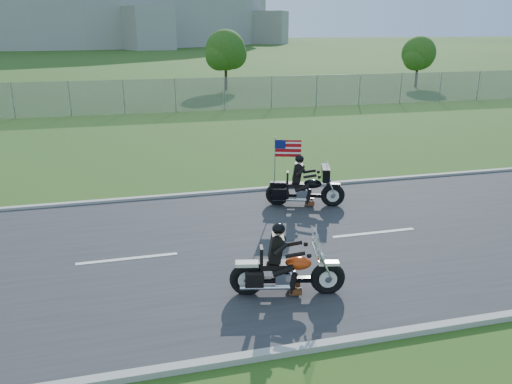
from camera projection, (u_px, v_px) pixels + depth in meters
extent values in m
plane|color=#1F4515|center=(216.00, 251.00, 11.57)|extent=(420.00, 420.00, 0.00)
cube|color=#28282B|center=(216.00, 250.00, 11.56)|extent=(120.00, 8.00, 0.04)
cube|color=#9E9B93|center=(194.00, 195.00, 15.28)|extent=(120.00, 0.18, 0.12)
cube|color=#9E9B93|center=(260.00, 355.00, 7.82)|extent=(120.00, 0.18, 0.12)
cube|color=gray|center=(70.00, 99.00, 28.49)|extent=(60.00, 0.03, 2.00)
cylinder|color=#A3A099|center=(64.00, 9.00, 160.15)|extent=(130.00, 130.00, 20.00)
cylinder|color=#382316|center=(226.00, 74.00, 40.15)|extent=(0.22, 0.22, 2.52)
sphere|color=#274512|center=(225.00, 50.00, 39.55)|extent=(3.20, 3.20, 3.20)
sphere|color=#274512|center=(232.00, 54.00, 40.26)|extent=(2.40, 2.40, 2.40)
sphere|color=#274512|center=(219.00, 56.00, 39.20)|extent=(2.24, 2.24, 2.24)
cylinder|color=#382316|center=(417.00, 74.00, 42.06)|extent=(0.22, 0.22, 2.24)
sphere|color=#274512|center=(419.00, 53.00, 41.53)|extent=(2.80, 2.80, 2.80)
sphere|color=#274512|center=(422.00, 57.00, 42.15)|extent=(2.10, 2.10, 2.10)
sphere|color=#274512|center=(415.00, 59.00, 41.22)|extent=(1.96, 1.96, 1.96)
torus|color=black|center=(328.00, 278.00, 9.60)|extent=(0.70, 0.31, 0.68)
torus|color=black|center=(247.00, 279.00, 9.55)|extent=(0.70, 0.31, 0.68)
ellipsoid|color=red|center=(298.00, 263.00, 9.48)|extent=(0.56, 0.40, 0.26)
cube|color=black|center=(273.00, 265.00, 9.48)|extent=(0.55, 0.38, 0.11)
cube|color=black|center=(276.00, 248.00, 9.36)|extent=(0.29, 0.40, 0.50)
sphere|color=black|center=(279.00, 229.00, 9.24)|extent=(0.29, 0.29, 0.25)
cube|color=silver|center=(318.00, 242.00, 9.35)|extent=(0.13, 0.42, 0.37)
torus|color=black|center=(333.00, 195.00, 14.27)|extent=(0.71, 0.37, 0.69)
torus|color=black|center=(277.00, 194.00, 14.36)|extent=(0.71, 0.37, 0.69)
ellipsoid|color=black|center=(313.00, 184.00, 14.20)|extent=(0.59, 0.44, 0.26)
cube|color=black|center=(296.00, 185.00, 14.24)|extent=(0.57, 0.42, 0.11)
cube|color=black|center=(297.00, 173.00, 14.12)|extent=(0.33, 0.42, 0.51)
sphere|color=black|center=(300.00, 159.00, 13.99)|extent=(0.32, 0.32, 0.25)
cube|color=black|center=(326.00, 173.00, 14.07)|extent=(0.42, 0.77, 0.37)
cube|color=#B70C11|center=(288.00, 148.00, 14.11)|extent=(0.71, 0.25, 0.48)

